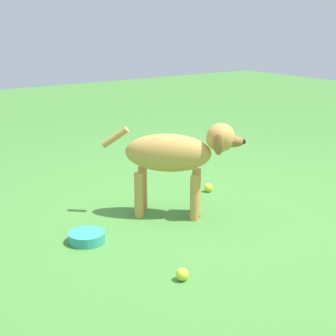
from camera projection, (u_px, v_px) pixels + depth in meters
ground at (210, 218)px, 3.39m from camera, size 14.00×14.00×0.00m
dog at (176, 155)px, 3.32m from camera, size 0.73×0.67×0.64m
tennis_ball_0 at (208, 188)px, 3.88m from camera, size 0.07×0.07×0.07m
tennis_ball_1 at (182, 274)px, 2.57m from camera, size 0.07×0.07×0.07m
water_bowl at (87, 237)px, 3.02m from camera, size 0.22×0.22×0.06m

